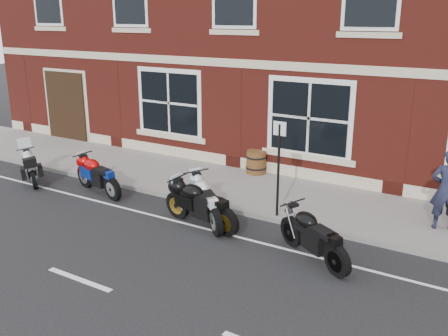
% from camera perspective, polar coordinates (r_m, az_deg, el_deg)
% --- Properties ---
extents(ground, '(80.00, 80.00, 0.00)m').
position_cam_1_polar(ground, '(12.02, -5.69, -6.49)').
color(ground, black).
rests_on(ground, ground).
extents(sidewalk, '(30.00, 3.00, 0.12)m').
position_cam_1_polar(sidewalk, '(14.34, 1.48, -2.19)').
color(sidewalk, slate).
rests_on(sidewalk, ground).
extents(kerb, '(30.00, 0.16, 0.12)m').
position_cam_1_polar(kerb, '(13.07, -1.97, -4.15)').
color(kerb, slate).
rests_on(kerb, ground).
extents(moto_touring_silver, '(1.63, 1.15, 1.24)m').
position_cam_1_polar(moto_touring_silver, '(15.92, -21.10, 0.29)').
color(moto_touring_silver, black).
rests_on(moto_touring_silver, ground).
extents(moto_sport_red, '(2.11, 0.69, 0.97)m').
position_cam_1_polar(moto_sport_red, '(14.32, -14.19, -0.66)').
color(moto_sport_red, black).
rests_on(moto_sport_red, ground).
extents(moto_sport_black, '(2.25, 0.56, 1.02)m').
position_cam_1_polar(moto_sport_black, '(11.73, -2.73, -3.97)').
color(moto_sport_black, black).
rests_on(moto_sport_black, ground).
extents(moto_sport_silver, '(1.79, 1.61, 1.02)m').
position_cam_1_polar(moto_sport_silver, '(11.97, -1.91, -3.50)').
color(moto_sport_silver, black).
rests_on(moto_sport_silver, ground).
extents(moto_naked_black, '(1.93, 1.25, 0.98)m').
position_cam_1_polar(moto_naked_black, '(10.33, 10.21, -7.38)').
color(moto_naked_black, black).
rests_on(moto_naked_black, ground).
extents(pedestrian_left, '(0.78, 0.63, 1.88)m').
position_cam_1_polar(pedestrian_left, '(12.20, 24.09, -2.28)').
color(pedestrian_left, '#1B1E31').
rests_on(pedestrian_left, sidewalk).
extents(barrel_planter, '(0.64, 0.64, 0.71)m').
position_cam_1_polar(barrel_planter, '(15.33, 3.70, 0.69)').
color(barrel_planter, '#562C17').
rests_on(barrel_planter, sidewalk).
extents(parking_sign, '(0.33, 0.06, 2.33)m').
position_cam_1_polar(parking_sign, '(11.83, 6.26, 0.63)').
color(parking_sign, black).
rests_on(parking_sign, sidewalk).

